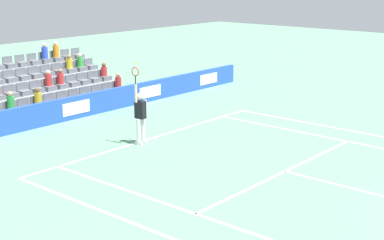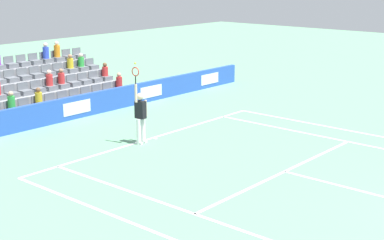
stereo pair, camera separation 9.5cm
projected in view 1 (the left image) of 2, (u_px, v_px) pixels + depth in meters
name	position (u px, v px, depth m)	size (l,w,h in m)	color
line_baseline	(152.00, 138.00, 20.75)	(10.97, 0.10, 0.01)	white
line_service	(285.00, 171.00, 17.30)	(8.23, 0.10, 0.01)	white
line_singles_sideline_left	(210.00, 219.00, 13.98)	(0.10, 11.89, 0.01)	white
line_singles_sideline_right	(359.00, 144.00, 20.05)	(0.10, 11.89, 0.01)	white
line_doubles_sideline_left	(172.00, 238.00, 12.97)	(0.10, 11.89, 0.01)	white
line_doubles_sideline_right	(376.00, 135.00, 21.06)	(0.10, 11.89, 0.01)	white
line_centre_mark	(154.00, 138.00, 20.69)	(0.10, 0.20, 0.01)	white
sponsor_barrier	(75.00, 107.00, 23.36)	(21.14, 0.22, 0.92)	blue
tennis_player	(140.00, 116.00, 19.84)	(0.53, 0.38, 2.85)	white
stadium_stand	(31.00, 92.00, 25.15)	(7.44, 3.80, 2.62)	gray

